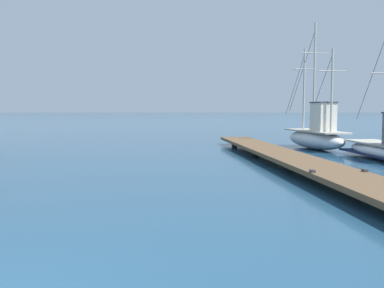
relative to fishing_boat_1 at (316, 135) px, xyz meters
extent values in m
cube|color=brown|center=(-3.33, -7.39, -0.43)|extent=(3.46, 22.50, 0.16)
cylinder|color=#3D3023|center=(-2.91, -12.99, -0.65)|extent=(0.36, 0.36, 0.29)
cylinder|color=#3D3023|center=(-3.33, -7.39, -0.65)|extent=(0.36, 0.36, 0.29)
cylinder|color=#3D3023|center=(-3.74, -1.80, -0.65)|extent=(0.36, 0.36, 0.29)
cylinder|color=#3D3023|center=(-4.16, 3.79, -0.65)|extent=(0.36, 0.36, 0.29)
cube|color=#333338|center=(-3.79, -11.93, -0.31)|extent=(0.13, 0.21, 0.08)
cube|color=#333338|center=(-2.20, -11.81, -0.31)|extent=(0.13, 0.21, 0.08)
cylinder|color=#333338|center=(1.58, -3.39, 3.06)|extent=(0.20, 2.96, 4.21)
ellipsoid|color=silver|center=(-0.02, 0.12, -0.27)|extent=(2.75, 5.76, 1.05)
cube|color=#B2AD9E|center=(-0.02, 0.12, 0.21)|extent=(2.44, 5.18, 0.08)
cube|color=silver|center=(0.13, -0.70, 1.02)|extent=(1.18, 1.39, 1.54)
cube|color=#3D3D42|center=(0.13, -0.70, 1.83)|extent=(1.27, 1.50, 0.06)
cylinder|color=#B2ADA3|center=(-0.07, 0.39, 3.27)|extent=(0.11, 0.11, 6.04)
cylinder|color=#B2ADA3|center=(-0.07, 0.39, 4.59)|extent=(1.55, 0.35, 0.06)
cylinder|color=#333338|center=(-0.38, 1.99, 3.57)|extent=(0.61, 3.08, 4.46)
cylinder|color=#B2ADA3|center=(-0.31, 1.61, 2.63)|extent=(0.11, 0.11, 4.76)
cylinder|color=#B2ADA3|center=(-0.31, 1.61, 3.81)|extent=(1.55, 0.35, 0.06)
cylinder|color=#333338|center=(-0.55, 2.87, 2.87)|extent=(0.49, 2.44, 3.52)
cylinder|color=#B2ADA3|center=(0.29, -1.51, 2.43)|extent=(0.11, 0.11, 4.35)
cylinder|color=#B2ADA3|center=(0.29, -1.51, 3.44)|extent=(1.55, 0.35, 0.06)
cylinder|color=#333338|center=(0.07, -0.36, 2.64)|extent=(0.45, 2.23, 3.22)
camera|label=1|loc=(-7.63, -24.60, 1.54)|focal=41.32mm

